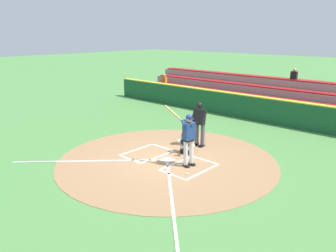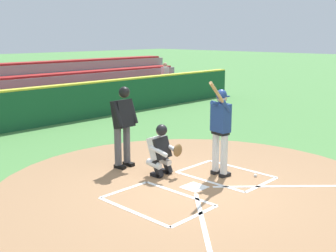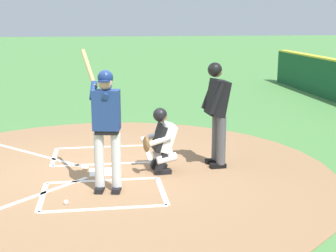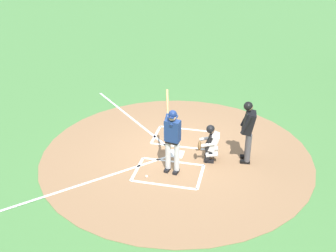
{
  "view_description": "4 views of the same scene",
  "coord_description": "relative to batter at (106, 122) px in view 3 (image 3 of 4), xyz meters",
  "views": [
    {
      "loc": [
        -7.87,
        8.55,
        4.53
      ],
      "look_at": [
        0.34,
        -0.42,
        1.15
      ],
      "focal_mm": 36.07,
      "sensor_mm": 36.0,
      "label": 1
    },
    {
      "loc": [
        6.16,
        5.15,
        2.98
      ],
      "look_at": [
        -0.28,
        -0.99,
        1.07
      ],
      "focal_mm": 45.52,
      "sensor_mm": 36.0,
      "label": 2
    },
    {
      "loc": [
        -7.97,
        0.01,
        2.63
      ],
      "look_at": [
        -0.16,
        -1.12,
        0.83
      ],
      "focal_mm": 51.24,
      "sensor_mm": 36.0,
      "label": 3
    },
    {
      "loc": [
        -10.5,
        -2.16,
        6.41
      ],
      "look_at": [
        -0.3,
        0.19,
        1.07
      ],
      "focal_mm": 44.58,
      "sensor_mm": 36.0,
      "label": 4
    }
  ],
  "objects": [
    {
      "name": "dirt_circle",
      "position": [
        0.92,
        0.08,
        -1.09
      ],
      "size": [
        8.0,
        8.0,
        0.01
      ],
      "primitive_type": "cylinder",
      "color": "#99704C",
      "rests_on": "ground"
    },
    {
      "name": "plate_umpire",
      "position": [
        1.01,
        -1.95,
        -0.02
      ],
      "size": [
        0.6,
        0.44,
        1.86
      ],
      "color": "#4C4C51",
      "rests_on": "ground"
    },
    {
      "name": "baseball",
      "position": [
        -0.46,
        0.61,
        -1.06
      ],
      "size": [
        0.07,
        0.07,
        0.07
      ],
      "primitive_type": "sphere",
      "color": "white",
      "rests_on": "ground"
    },
    {
      "name": "home_plate_and_chalk",
      "position": [
        0.92,
        0.96,
        -1.08
      ],
      "size": [
        7.93,
        4.91,
        0.01
      ],
      "color": "white",
      "rests_on": "dirt_circle"
    },
    {
      "name": "ground_plane",
      "position": [
        0.92,
        0.08,
        -1.1
      ],
      "size": [
        120.0,
        120.0,
        0.0
      ],
      "primitive_type": "plane",
      "color": "#4C8442"
    },
    {
      "name": "batter",
      "position": [
        0.0,
        0.0,
        0.0
      ],
      "size": [
        1.02,
        0.59,
        2.13
      ],
      "color": "silver",
      "rests_on": "ground"
    },
    {
      "name": "catcher",
      "position": [
        0.82,
        -0.94,
        -0.51
      ],
      "size": [
        0.63,
        0.61,
        1.13
      ],
      "color": "black",
      "rests_on": "ground"
    }
  ]
}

